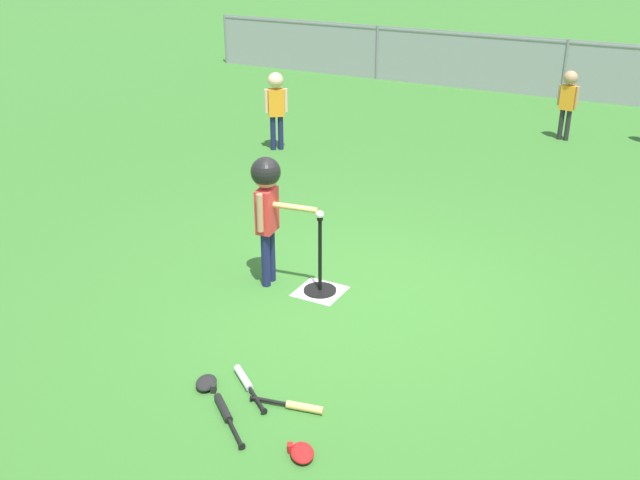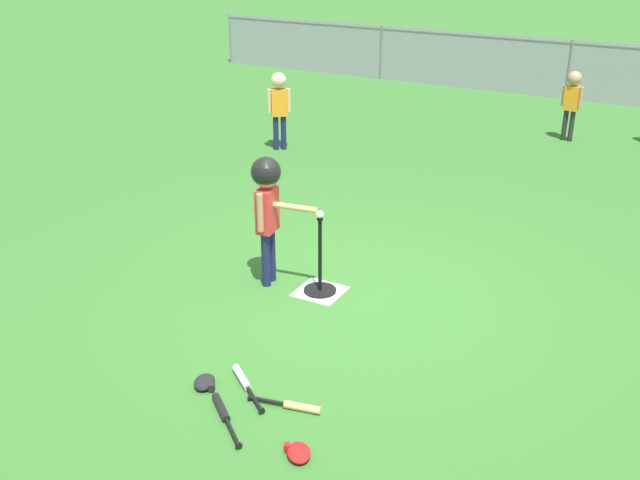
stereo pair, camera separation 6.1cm
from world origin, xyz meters
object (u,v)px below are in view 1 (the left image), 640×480
at_px(fielder_deep_right, 276,101).
at_px(glove_near_bats, 302,453).
at_px(batting_tee, 320,280).
at_px(glove_by_plate, 207,383).
at_px(spare_bat_wood, 297,406).
at_px(baseball_on_tee, 320,214).
at_px(spare_bat_black, 226,413).
at_px(spare_bat_silver, 246,382).
at_px(batter_child, 267,195).
at_px(fielder_near_left, 568,96).

xyz_separation_m(fielder_deep_right, glove_near_bats, (3.83, -6.01, -0.73)).
relative_size(batting_tee, glove_by_plate, 2.92).
height_order(spare_bat_wood, glove_near_bats, glove_near_bats).
height_order(fielder_deep_right, glove_by_plate, fielder_deep_right).
bearing_deg(baseball_on_tee, spare_bat_black, -81.33).
bearing_deg(spare_bat_silver, batting_tee, 97.96).
bearing_deg(spare_bat_black, glove_near_bats, -9.62).
bearing_deg(batter_child, baseball_on_tee, 7.77).
bearing_deg(spare_bat_silver, batter_child, 115.77).
relative_size(fielder_deep_right, spare_bat_wood, 2.09).
relative_size(batting_tee, glove_near_bats, 2.84).
distance_m(spare_bat_wood, glove_near_bats, 0.53).
bearing_deg(spare_bat_wood, glove_by_plate, -173.70).
bearing_deg(spare_bat_wood, batting_tee, 112.91).
xyz_separation_m(fielder_deep_right, spare_bat_wood, (3.54, -5.57, -0.74)).
bearing_deg(fielder_near_left, glove_near_bats, -89.84).
bearing_deg(batting_tee, glove_by_plate, -91.00).
bearing_deg(spare_bat_black, spare_bat_silver, 101.59).
relative_size(batter_child, spare_bat_wood, 2.29).
bearing_deg(batting_tee, batter_child, -172.23).
bearing_deg(fielder_deep_right, spare_bat_silver, -61.02).
height_order(batter_child, spare_bat_wood, batter_child).
relative_size(fielder_deep_right, spare_bat_black, 2.29).
bearing_deg(spare_bat_black, batting_tee, 98.67).
bearing_deg(spare_bat_black, glove_by_plate, 145.50).
distance_m(batter_child, glove_near_bats, 2.76).
distance_m(baseball_on_tee, batter_child, 0.55).
height_order(batter_child, spare_bat_black, batter_child).
relative_size(batting_tee, fielder_near_left, 0.69).
height_order(batter_child, glove_near_bats, batter_child).
height_order(fielder_near_left, spare_bat_black, fielder_near_left).
xyz_separation_m(baseball_on_tee, glove_by_plate, (-0.03, -1.81, -0.78)).
bearing_deg(glove_by_plate, batting_tee, 89.00).
distance_m(batter_child, fielder_deep_right, 4.54).
distance_m(fielder_deep_right, spare_bat_wood, 6.65).
height_order(batting_tee, glove_by_plate, batting_tee).
xyz_separation_m(batting_tee, baseball_on_tee, (-0.00, 0.00, 0.68)).
bearing_deg(spare_bat_wood, baseball_on_tee, 112.91).
bearing_deg(fielder_near_left, fielder_deep_right, -145.22).
xyz_separation_m(fielder_deep_right, glove_by_plate, (2.78, -5.66, -0.73)).
xyz_separation_m(batting_tee, spare_bat_wood, (0.73, -1.73, -0.10)).
xyz_separation_m(spare_bat_black, glove_near_bats, (0.71, -0.12, 0.01)).
bearing_deg(spare_bat_black, spare_bat_wood, 37.47).
distance_m(glove_by_plate, glove_near_bats, 1.11).
xyz_separation_m(baseball_on_tee, spare_bat_wood, (0.73, -1.73, -0.78)).
height_order(batting_tee, spare_bat_wood, batting_tee).
height_order(batter_child, fielder_deep_right, batter_child).
distance_m(fielder_near_left, glove_by_plate, 8.39).
distance_m(batter_child, spare_bat_black, 2.33).
bearing_deg(glove_by_plate, baseball_on_tee, 89.00).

